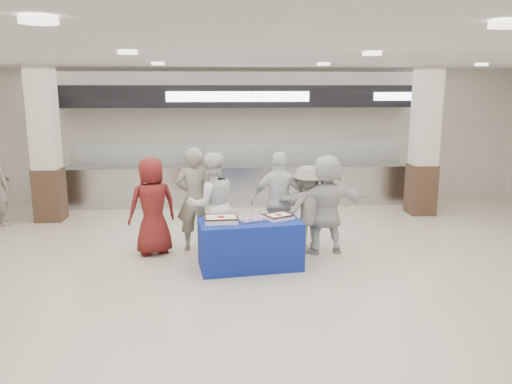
{
  "coord_description": "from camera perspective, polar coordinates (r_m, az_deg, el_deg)",
  "views": [
    {
      "loc": [
        -0.39,
        -6.31,
        2.77
      ],
      "look_at": [
        0.16,
        1.6,
        1.09
      ],
      "focal_mm": 35.0,
      "sensor_mm": 36.0,
      "label": 1
    }
  ],
  "objects": [
    {
      "name": "ground",
      "position": [
        6.9,
        -0.44,
        -11.72
      ],
      "size": [
        14.0,
        14.0,
        0.0
      ],
      "primitive_type": "plane",
      "color": "beige",
      "rests_on": "ground"
    },
    {
      "name": "serving_line",
      "position": [
        11.82,
        -2.06,
        4.11
      ],
      "size": [
        8.7,
        0.85,
        2.8
      ],
      "color": "#B7B9BF",
      "rests_on": "ground"
    },
    {
      "name": "column_left",
      "position": [
        11.18,
        -22.89,
        4.65
      ],
      "size": [
        0.55,
        0.55,
        3.2
      ],
      "color": "#3C261B",
      "rests_on": "ground"
    },
    {
      "name": "column_right",
      "position": [
        11.45,
        18.65,
        5.12
      ],
      "size": [
        0.55,
        0.55,
        3.2
      ],
      "color": "#3C261B",
      "rests_on": "ground"
    },
    {
      "name": "display_table",
      "position": [
        7.78,
        -0.69,
        -5.97
      ],
      "size": [
        1.64,
        0.99,
        0.75
      ],
      "primitive_type": "cube",
      "rotation": [
        0.0,
        0.0,
        0.14
      ],
      "color": "#162B99",
      "rests_on": "ground"
    },
    {
      "name": "sheet_cake_left",
      "position": [
        7.61,
        -4.01,
        -3.07
      ],
      "size": [
        0.51,
        0.41,
        0.1
      ],
      "color": "white",
      "rests_on": "display_table"
    },
    {
      "name": "sheet_cake_right",
      "position": [
        7.78,
        2.61,
        -2.77
      ],
      "size": [
        0.5,
        0.46,
        0.09
      ],
      "color": "white",
      "rests_on": "display_table"
    },
    {
      "name": "cupcake_tray",
      "position": [
        7.71,
        -0.58,
        -3.0
      ],
      "size": [
        0.46,
        0.41,
        0.06
      ],
      "color": "#B2B2B7",
      "rests_on": "display_table"
    },
    {
      "name": "civilian_maroon",
      "position": [
        8.47,
        -11.76,
        -1.58
      ],
      "size": [
        0.95,
        0.8,
        1.65
      ],
      "primitive_type": "imported",
      "rotation": [
        0.0,
        0.0,
        3.56
      ],
      "color": "maroon",
      "rests_on": "ground"
    },
    {
      "name": "soldier_a",
      "position": [
        8.53,
        -7.0,
        -0.84
      ],
      "size": [
        0.69,
        0.48,
        1.79
      ],
      "primitive_type": "imported",
      "rotation": [
        0.0,
        0.0,
        3.05
      ],
      "color": "gray",
      "rests_on": "ground"
    },
    {
      "name": "chef_tall",
      "position": [
        8.26,
        -5.08,
        -1.44
      ],
      "size": [
        0.99,
        0.87,
        1.73
      ],
      "primitive_type": "imported",
      "rotation": [
        0.0,
        0.0,
        3.44
      ],
      "color": "white",
      "rests_on": "ground"
    },
    {
      "name": "chef_short",
      "position": [
        8.54,
        2.74,
        -1.04
      ],
      "size": [
        1.04,
        0.52,
        1.7
      ],
      "primitive_type": "imported",
      "rotation": [
        0.0,
        0.0,
        3.04
      ],
      "color": "white",
      "rests_on": "ground"
    },
    {
      "name": "soldier_b",
      "position": [
        8.45,
        5.9,
        -1.97
      ],
      "size": [
        1.1,
        0.87,
        1.49
      ],
      "primitive_type": "imported",
      "rotation": [
        0.0,
        0.0,
        3.51
      ],
      "color": "gray",
      "rests_on": "ground"
    },
    {
      "name": "civilian_white",
      "position": [
        8.44,
        7.99,
        -1.36
      ],
      "size": [
        1.61,
        0.67,
        1.69
      ],
      "primitive_type": "imported",
      "rotation": [
        0.0,
        0.0,
        3.25
      ],
      "color": "silver",
      "rests_on": "ground"
    },
    {
      "name": "soldier_bg",
      "position": [
        11.32,
        -27.24,
        0.72
      ],
      "size": [
        0.69,
        0.71,
        1.65
      ],
      "primitive_type": "imported",
      "rotation": [
        0.0,
        0.0,
        2.28
      ],
      "color": "gray",
      "rests_on": "ground"
    }
  ]
}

